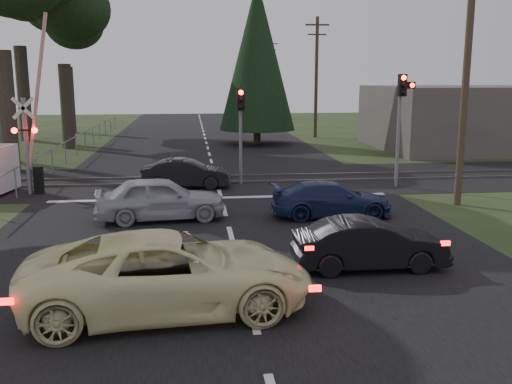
{
  "coord_description": "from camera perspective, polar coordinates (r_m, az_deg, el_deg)",
  "views": [
    {
      "loc": [
        -1.13,
        -13.31,
        4.58
      ],
      "look_at": [
        0.74,
        2.8,
        1.3
      ],
      "focal_mm": 40.0,
      "sensor_mm": 36.0,
      "label": 1
    }
  ],
  "objects": [
    {
      "name": "road",
      "position": [
        23.78,
        -3.76,
        0.32
      ],
      "size": [
        14.0,
        100.0,
        0.01
      ],
      "primitive_type": "cube",
      "color": "black",
      "rests_on": "ground"
    },
    {
      "name": "rail_near",
      "position": [
        24.95,
        -3.9,
        0.95
      ],
      "size": [
        120.0,
        0.12,
        0.1
      ],
      "primitive_type": "cube",
      "color": "#59544C",
      "rests_on": "ground"
    },
    {
      "name": "conifer_tree",
      "position": [
        39.61,
        0.11,
        13.48
      ],
      "size": [
        5.2,
        5.2,
        11.0
      ],
      "color": "#473D33",
      "rests_on": "ground"
    },
    {
      "name": "utility_pole_near",
      "position": [
        21.58,
        20.29,
        11.13
      ],
      "size": [
        1.8,
        0.26,
        9.0
      ],
      "color": "#4C3D2D",
      "rests_on": "ground"
    },
    {
      "name": "silver_car",
      "position": [
        18.73,
        -9.54,
        -0.65
      ],
      "size": [
        4.32,
        2.1,
        1.42
      ],
      "primitive_type": "imported",
      "rotation": [
        0.0,
        0.0,
        1.68
      ],
      "color": "#A4A5AC",
      "rests_on": "ground"
    },
    {
      "name": "stop_line",
      "position": [
        22.02,
        -3.52,
        -0.56
      ],
      "size": [
        13.0,
        0.35,
        0.0
      ],
      "primitive_type": "cube",
      "color": "silver",
      "rests_on": "ground"
    },
    {
      "name": "traffic_signal_right",
      "position": [
        24.41,
        14.37,
        8.11
      ],
      "size": [
        0.68,
        0.48,
        4.7
      ],
      "color": "slate",
      "rests_on": "ground"
    },
    {
      "name": "rail_corridor",
      "position": [
        25.75,
        -3.99,
        1.17
      ],
      "size": [
        120.0,
        8.0,
        0.01
      ],
      "primitive_type": "cube",
      "color": "black",
      "rests_on": "ground"
    },
    {
      "name": "utility_pole_far",
      "position": [
        68.99,
        1.45,
        11.55
      ],
      "size": [
        1.8,
        0.26,
        9.0
      ],
      "color": "#4C3D2D",
      "rests_on": "ground"
    },
    {
      "name": "fence_left",
      "position": [
        36.71,
        -17.06,
        3.77
      ],
      "size": [
        0.1,
        36.0,
        1.2
      ],
      "primitive_type": null,
      "color": "slate",
      "rests_on": "ground"
    },
    {
      "name": "euc_tree_e",
      "position": [
        50.53,
        -18.63,
        16.46
      ],
      "size": [
        6.0,
        6.0,
        13.2
      ],
      "color": "#473D33",
      "rests_on": "ground"
    },
    {
      "name": "dark_car_far",
      "position": [
        24.07,
        -6.99,
        1.84
      ],
      "size": [
        3.77,
        1.58,
        1.21
      ],
      "primitive_type": "imported",
      "rotation": [
        0.0,
        0.0,
        1.49
      ],
      "color": "black",
      "rests_on": "ground"
    },
    {
      "name": "dark_hatchback",
      "position": [
        14.1,
        11.31,
        -5.16
      ],
      "size": [
        3.7,
        1.3,
        1.22
      ],
      "primitive_type": "imported",
      "rotation": [
        0.0,
        0.0,
        1.57
      ],
      "color": "black",
      "rests_on": "ground"
    },
    {
      "name": "utility_pole_mid",
      "position": [
        44.37,
        6.05,
        11.56
      ],
      "size": [
        1.8,
        0.26,
        9.0
      ],
      "color": "#4C3D2D",
      "rests_on": "ground"
    },
    {
      "name": "crossing_signal",
      "position": [
        24.03,
        -21.45,
        4.62
      ],
      "size": [
        1.62,
        0.38,
        6.96
      ],
      "color": "slate",
      "rests_on": "ground"
    },
    {
      "name": "rail_far",
      "position": [
        26.52,
        -4.07,
        1.57
      ],
      "size": [
        120.0,
        0.12,
        0.1
      ],
      "primitive_type": "cube",
      "color": "#59544C",
      "rests_on": "ground"
    },
    {
      "name": "blue_sedan",
      "position": [
        19.11,
        7.5,
        -0.74
      ],
      "size": [
        4.03,
        1.65,
        1.17
      ],
      "primitive_type": "imported",
      "rotation": [
        0.0,
        0.0,
        1.57
      ],
      "color": "#19224B",
      "rests_on": "ground"
    },
    {
      "name": "traffic_signal_center",
      "position": [
        24.15,
        -1.54,
        7.22
      ],
      "size": [
        0.32,
        0.48,
        4.1
      ],
      "color": "slate",
      "rests_on": "ground"
    },
    {
      "name": "ground",
      "position": [
        14.12,
        -1.68,
        -7.5
      ],
      "size": [
        120.0,
        120.0,
        0.0
      ],
      "primitive_type": "plane",
      "color": "#223116",
      "rests_on": "ground"
    },
    {
      "name": "cream_coupe",
      "position": [
        11.47,
        -8.68,
        -8.03
      ],
      "size": [
        5.86,
        3.1,
        1.57
      ],
      "primitive_type": "imported",
      "rotation": [
        0.0,
        0.0,
        1.66
      ],
      "color": "#F6F1B1",
      "rests_on": "ground"
    },
    {
      "name": "building_right",
      "position": [
        40.24,
        21.96,
        6.94
      ],
      "size": [
        14.0,
        10.0,
        4.0
      ],
      "primitive_type": "cube",
      "color": "#59514C",
      "rests_on": "ground"
    }
  ]
}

